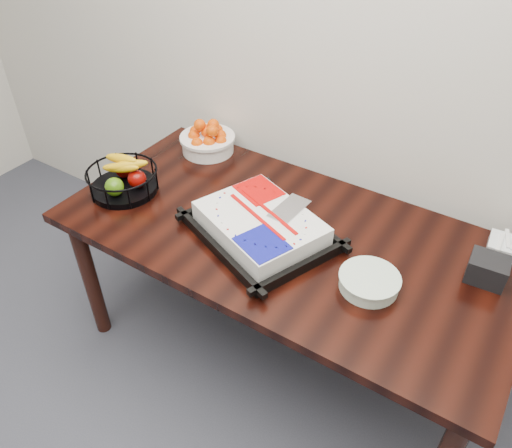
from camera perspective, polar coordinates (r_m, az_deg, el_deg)
The scene contains 6 objects.
table at distance 2.03m, azimuth 3.22°, elevation -2.72°, with size 1.80×0.90×0.75m.
cake_tray at distance 1.92m, azimuth 0.50°, elevation -0.24°, with size 0.63×0.57×0.11m.
tangerine_bowl at distance 2.45m, azimuth -5.58°, elevation 9.77°, with size 0.27×0.27×0.17m.
fruit_basket at distance 2.23m, azimuth -15.01°, elevation 5.10°, with size 0.31×0.31×0.16m.
plate_stack at distance 1.77m, azimuth 12.80°, elevation -6.47°, with size 0.21×0.21×0.05m.
napkin_box at distance 1.92m, azimuth 24.93°, elevation -4.73°, with size 0.13×0.11×0.09m, color black.
Camera 1 is at (0.73, 0.67, 2.01)m, focal length 35.00 mm.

